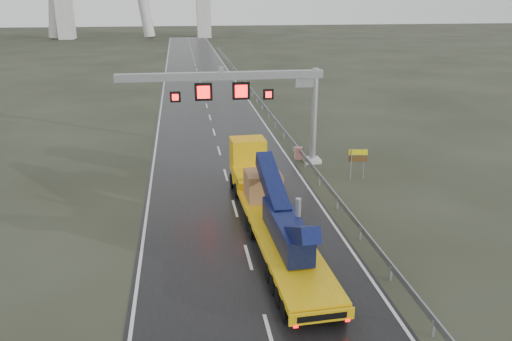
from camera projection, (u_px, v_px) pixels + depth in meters
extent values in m
plane|color=#282B1E|center=(261.00, 304.00, 20.86)|extent=(400.00, 400.00, 0.00)
cube|color=black|center=(207.00, 106.00, 58.15)|extent=(11.00, 200.00, 0.02)
cube|color=silver|center=(312.00, 160.00, 38.57)|extent=(1.20, 1.20, 0.30)
cylinder|color=#979BA0|center=(314.00, 117.00, 37.42)|extent=(0.48, 0.48, 7.20)
cube|color=#979BA0|center=(221.00, 76.00, 35.38)|extent=(14.80, 0.55, 0.55)
cube|color=#979BA0|center=(305.00, 81.00, 36.41)|extent=(1.40, 0.35, 0.90)
cube|color=#979BA0|center=(221.00, 69.00, 35.23)|extent=(0.35, 0.35, 0.35)
cube|color=black|center=(203.00, 92.00, 35.52)|extent=(1.25, 0.25, 1.25)
cube|color=#FF0C0C|center=(204.00, 92.00, 35.38)|extent=(0.90, 0.02, 0.90)
cube|color=black|center=(241.00, 91.00, 35.90)|extent=(1.25, 0.25, 1.25)
cube|color=#FF0C0C|center=(241.00, 91.00, 35.77)|extent=(0.90, 0.02, 0.90)
cube|color=black|center=(175.00, 97.00, 35.33)|extent=(0.75, 0.25, 0.75)
cube|color=#FF0C0C|center=(175.00, 97.00, 35.20)|extent=(0.54, 0.02, 0.54)
cube|color=black|center=(268.00, 94.00, 36.28)|extent=(0.75, 0.25, 0.75)
cube|color=#FF0C0C|center=(269.00, 95.00, 36.15)|extent=(0.54, 0.02, 0.54)
cube|color=silver|center=(63.00, 1.00, 142.96)|extent=(4.00, 6.00, 21.00)
cube|color=silver|center=(203.00, 1.00, 148.60)|extent=(4.00, 6.00, 21.00)
cube|color=yellow|center=(282.00, 237.00, 24.67)|extent=(3.00, 12.57, 0.31)
cube|color=yellow|center=(322.00, 317.00, 18.83)|extent=(2.59, 0.21, 0.49)
cube|color=black|center=(322.00, 318.00, 18.77)|extent=(1.96, 0.10, 0.27)
cube|color=#FF0505|center=(296.00, 327.00, 18.67)|extent=(0.20, 0.04, 0.11)
cube|color=#FF0505|center=(348.00, 320.00, 19.04)|extent=(0.20, 0.04, 0.11)
cube|color=yellow|center=(257.00, 183.00, 30.66)|extent=(2.36, 1.16, 0.45)
cube|color=yellow|center=(252.00, 179.00, 32.05)|extent=(2.42, 2.76, 1.07)
cube|color=yellow|center=(248.00, 155.00, 33.18)|extent=(2.30, 1.87, 2.32)
cube|color=black|center=(246.00, 148.00, 33.93)|extent=(2.05, 0.13, 1.07)
cube|color=#0F1249|center=(287.00, 229.00, 23.56)|extent=(1.46, 5.39, 1.25)
cube|color=#0F1249|center=(272.00, 185.00, 26.09)|extent=(1.09, 4.94, 2.28)
cube|color=#0F1249|center=(300.00, 235.00, 21.23)|extent=(0.94, 3.56, 2.15)
cylinder|color=#979BA0|center=(298.00, 213.00, 23.39)|extent=(0.28, 0.28, 1.43)
cube|color=#9D7347|center=(263.00, 185.00, 28.64)|extent=(2.04, 2.04, 1.60)
cylinder|color=black|center=(304.00, 289.00, 21.12)|extent=(2.62, 0.99, 0.89)
cylinder|color=black|center=(272.00, 226.00, 26.89)|extent=(2.62, 0.99, 0.89)
cylinder|color=black|center=(248.00, 179.00, 33.56)|extent=(2.44, 1.08, 0.98)
cylinder|color=#979BA0|center=(351.00, 165.00, 34.57)|extent=(0.07, 0.07, 2.22)
cylinder|color=#979BA0|center=(364.00, 164.00, 34.70)|extent=(0.07, 0.07, 2.22)
cube|color=#FBF40D|center=(358.00, 152.00, 34.34)|extent=(1.29, 0.25, 0.37)
cube|color=#583819|center=(358.00, 159.00, 34.49)|extent=(1.29, 0.25, 0.42)
cube|color=red|center=(298.00, 153.00, 39.10)|extent=(0.63, 0.40, 0.99)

